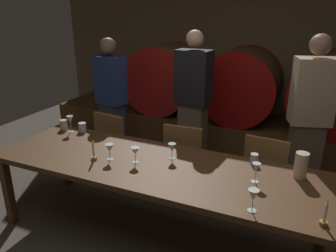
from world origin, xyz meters
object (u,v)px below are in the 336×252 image
wine_barrel_left (166,78)px  wine_glass_right (256,168)px  cup_center (82,127)px  candle_right (324,218)px  wine_glass_left (109,148)px  cup_left (64,125)px  guest_left (111,101)px  guest_right (308,124)px  guest_center (193,107)px  pitcher (301,165)px  wine_glass_far_right (253,196)px  dining_table (156,170)px  wine_barrel_center (242,85)px  chair_left (116,144)px  chair_center (185,158)px  cup_right (254,159)px  wine_glass_far_left (70,120)px  chair_right (266,172)px  wine_glass_center_left (135,151)px  wine_glass_center_right (172,148)px  wine_barrel_right (331,93)px  candle_left (94,154)px

wine_barrel_left → wine_glass_right: size_ratio=6.21×
cup_center → candle_right: bearing=-16.5°
wine_glass_left → cup_left: size_ratio=1.39×
guest_left → guest_right: guest_right is taller
guest_center → wine_barrel_left: bearing=-45.1°
pitcher → cup_left: pitcher is taller
wine_glass_left → wine_glass_far_right: (1.28, -0.27, 0.01)m
dining_table → wine_barrel_center: bearing=83.1°
chair_left → chair_center: bearing=-173.6°
chair_left → guest_center: guest_center is taller
dining_table → cup_right: cup_right is taller
wine_barrel_center → cup_right: bearing=-74.2°
cup_center → guest_center: bearing=39.5°
wine_glass_far_right → wine_barrel_center: bearing=104.0°
wine_glass_far_left → cup_right: size_ratio=1.99×
wine_barrel_left → cup_left: wine_barrel_left is taller
guest_center → cup_left: size_ratio=16.81×
wine_glass_right → chair_right: bearing=89.2°
wine_barrel_left → guest_center: bearing=-50.8°
wine_barrel_left → chair_center: (0.89, -1.45, -0.51)m
guest_right → cup_center: 2.32m
guest_right → wine_glass_center_left: bearing=23.2°
candle_right → wine_glass_center_right: size_ratio=1.23×
wine_barrel_left → wine_glass_far_right: wine_barrel_left is taller
wine_barrel_center → wine_glass_right: bearing=-74.8°
wine_glass_center_left → wine_barrel_center: bearing=78.9°
chair_left → chair_right: (1.71, 0.00, 0.00)m
dining_table → wine_glass_center_left: wine_glass_center_left is taller
wine_glass_far_left → wine_glass_right: 2.01m
cup_left → guest_left: bearing=86.3°
candle_right → wine_glass_far_right: 0.44m
wine_glass_right → cup_center: wine_glass_right is taller
pitcher → candle_right: bearing=-73.3°
chair_left → wine_glass_right: size_ratio=5.52×
chair_center → dining_table: bearing=85.6°
wine_glass_far_right → cup_right: 0.72m
cup_left → guest_right: bearing=16.6°
wine_barrel_center → chair_left: 1.89m
wine_barrel_right → wine_glass_center_left: wine_barrel_right is taller
candle_right → cup_right: bearing=129.1°
wine_glass_far_left → wine_glass_center_left: wine_glass_far_left is taller
chair_left → wine_glass_center_right: chair_left is taller
wine_barrel_right → wine_barrel_center: bearing=180.0°
candle_left → pitcher: size_ratio=0.94×
dining_table → wine_glass_far_right: wine_glass_far_right is taller
wine_barrel_right → cup_left: wine_barrel_right is taller
dining_table → wine_glass_far_left: wine_glass_far_left is taller
pitcher → cup_left: 2.43m
wine_glass_left → cup_center: 0.81m
dining_table → cup_left: 1.34m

